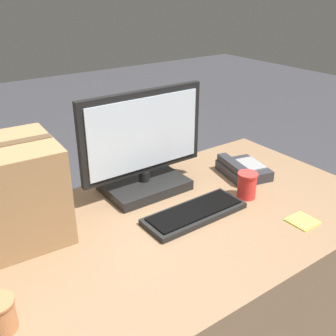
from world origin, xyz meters
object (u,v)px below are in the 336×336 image
(paper_cup_right, at_px, (247,185))
(cardboard_box, at_px, (13,192))
(desk_phone, at_px, (242,169))
(monitor, at_px, (144,153))
(keyboard, at_px, (195,213))
(sticky_note_pad, at_px, (302,221))

(paper_cup_right, distance_m, cardboard_box, 0.88)
(cardboard_box, bearing_deg, desk_phone, -6.93)
(monitor, relative_size, cardboard_box, 1.61)
(paper_cup_right, bearing_deg, monitor, 135.60)
(keyboard, distance_m, cardboard_box, 0.65)
(paper_cup_right, bearing_deg, keyboard, 177.72)
(monitor, bearing_deg, desk_phone, -18.17)
(keyboard, height_order, cardboard_box, cardboard_box)
(monitor, bearing_deg, sticky_note_pad, -58.51)
(monitor, bearing_deg, paper_cup_right, -44.40)
(monitor, height_order, keyboard, monitor)
(keyboard, bearing_deg, monitor, 97.31)
(paper_cup_right, height_order, sticky_note_pad, paper_cup_right)
(monitor, relative_size, sticky_note_pad, 5.79)
(keyboard, xyz_separation_m, cardboard_box, (-0.57, 0.26, 0.16))
(desk_phone, bearing_deg, cardboard_box, -174.03)
(cardboard_box, bearing_deg, paper_cup_right, -18.03)
(monitor, xyz_separation_m, sticky_note_pad, (0.34, -0.55, -0.17))
(keyboard, height_order, sticky_note_pad, keyboard)
(monitor, bearing_deg, keyboard, -82.01)
(keyboard, bearing_deg, cardboard_box, 154.75)
(cardboard_box, xyz_separation_m, sticky_note_pad, (0.87, -0.52, -0.17))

